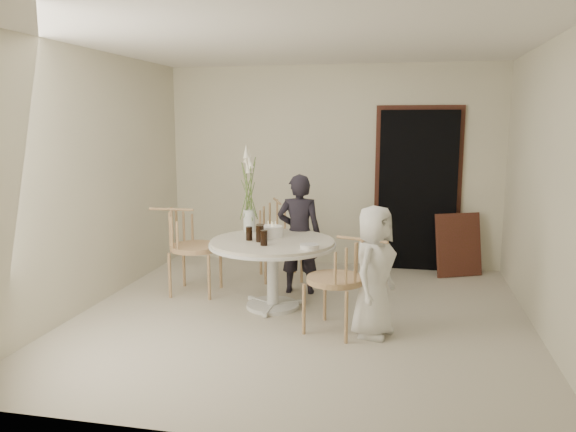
% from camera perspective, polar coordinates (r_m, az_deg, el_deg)
% --- Properties ---
extents(ground, '(4.50, 4.50, 0.00)m').
position_cam_1_polar(ground, '(5.76, 1.30, -10.26)').
color(ground, '#BEB8A2').
rests_on(ground, ground).
extents(room_shell, '(4.50, 4.50, 4.50)m').
position_cam_1_polar(room_shell, '(5.43, 1.37, 6.04)').
color(room_shell, white).
rests_on(room_shell, ground).
extents(doorway, '(1.00, 0.10, 2.10)m').
position_cam_1_polar(doorway, '(7.57, 13.01, 2.49)').
color(doorway, black).
rests_on(doorway, ground).
extents(door_trim, '(1.12, 0.03, 2.22)m').
position_cam_1_polar(door_trim, '(7.61, 13.02, 2.98)').
color(door_trim, '#59241E').
rests_on(door_trim, ground).
extents(table, '(1.33, 1.33, 0.73)m').
position_cam_1_polar(table, '(5.89, -1.58, -3.56)').
color(table, silver).
rests_on(table, ground).
extents(picture_frame, '(0.63, 0.42, 0.80)m').
position_cam_1_polar(picture_frame, '(7.47, 16.93, -2.82)').
color(picture_frame, '#59241E').
rests_on(picture_frame, ground).
extents(chair_far, '(0.67, 0.70, 0.97)m').
position_cam_1_polar(chair_far, '(7.10, -0.94, -1.18)').
color(chair_far, tan).
rests_on(chair_far, ground).
extents(chair_right, '(0.66, 0.63, 0.93)m').
position_cam_1_polar(chair_right, '(5.19, 6.16, -5.57)').
color(chair_right, tan).
rests_on(chair_right, ground).
extents(chair_left, '(0.62, 0.57, 0.99)m').
position_cam_1_polar(chair_left, '(6.51, -10.59, -2.20)').
color(chair_left, tan).
rests_on(chair_left, ground).
extents(girl, '(0.53, 0.37, 1.37)m').
position_cam_1_polar(girl, '(6.39, 1.14, -1.85)').
color(girl, black).
rests_on(girl, ground).
extents(boy, '(0.56, 0.69, 1.21)m').
position_cam_1_polar(boy, '(5.19, 8.72, -5.58)').
color(boy, white).
rests_on(boy, ground).
extents(birthday_cake, '(0.24, 0.24, 0.17)m').
position_cam_1_polar(birthday_cake, '(6.03, -1.70, -1.58)').
color(birthday_cake, white).
rests_on(birthday_cake, table).
extents(cola_tumbler_a, '(0.09, 0.09, 0.17)m').
position_cam_1_polar(cola_tumbler_a, '(5.78, -2.88, -1.80)').
color(cola_tumbler_a, black).
rests_on(cola_tumbler_a, table).
extents(cola_tumbler_b, '(0.09, 0.09, 0.15)m').
position_cam_1_polar(cola_tumbler_b, '(5.61, -2.47, -2.24)').
color(cola_tumbler_b, black).
rests_on(cola_tumbler_b, table).
extents(cola_tumbler_c, '(0.08, 0.08, 0.14)m').
position_cam_1_polar(cola_tumbler_c, '(5.86, -3.97, -1.78)').
color(cola_tumbler_c, black).
rests_on(cola_tumbler_c, table).
extents(cola_tumbler_d, '(0.09, 0.09, 0.17)m').
position_cam_1_polar(cola_tumbler_d, '(5.84, -2.85, -1.67)').
color(cola_tumbler_d, black).
rests_on(cola_tumbler_d, table).
extents(plate_stack, '(0.22, 0.22, 0.05)m').
position_cam_1_polar(plate_stack, '(5.47, 2.19, -3.13)').
color(plate_stack, silver).
rests_on(plate_stack, table).
extents(flower_vase, '(0.13, 0.13, 0.98)m').
position_cam_1_polar(flower_vase, '(6.27, -4.00, 2.33)').
color(flower_vase, silver).
rests_on(flower_vase, table).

